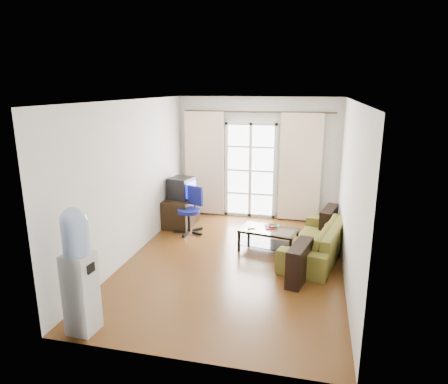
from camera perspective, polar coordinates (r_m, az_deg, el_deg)
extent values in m
plane|color=brown|center=(6.93, 1.38, -9.98)|extent=(5.20, 5.20, 0.00)
plane|color=white|center=(6.29, 1.53, 12.94)|extent=(5.20, 5.20, 0.00)
cube|color=silver|center=(8.99, 4.82, 4.80)|extent=(3.60, 0.02, 2.70)
cube|color=silver|center=(4.09, -6.01, -7.66)|extent=(3.60, 0.02, 2.70)
cube|color=silver|center=(7.05, -13.03, 1.69)|extent=(0.02, 5.20, 2.70)
cube|color=silver|center=(6.38, 17.50, 0.00)|extent=(0.02, 5.20, 2.70)
cube|color=white|center=(9.02, 3.80, 3.08)|extent=(1.01, 0.02, 2.04)
cube|color=white|center=(9.00, 3.78, 3.06)|extent=(1.16, 0.06, 2.15)
cylinder|color=#4C3F2D|center=(8.77, 4.87, 11.34)|extent=(3.30, 0.04, 0.04)
cube|color=#FFECCD|center=(9.15, -2.79, 4.06)|extent=(0.90, 0.07, 2.35)
cube|color=#FFECCD|center=(8.81, 10.81, 3.40)|extent=(0.90, 0.07, 2.35)
cube|color=gray|center=(9.05, 9.61, -1.93)|extent=(0.64, 0.12, 0.64)
imported|color=brown|center=(7.25, 13.01, -6.65)|extent=(2.42, 1.72, 0.60)
cube|color=silver|center=(7.29, 6.40, -5.35)|extent=(1.10, 0.75, 0.01)
cube|color=black|center=(7.39, 6.34, -7.37)|extent=(1.03, 0.68, 0.01)
cube|color=black|center=(7.28, 2.15, -6.99)|extent=(0.05, 0.05, 0.40)
cube|color=black|center=(7.02, 9.45, -8.06)|extent=(0.05, 0.05, 0.40)
cube|color=black|center=(7.73, 3.56, -5.68)|extent=(0.05, 0.05, 0.40)
cube|color=black|center=(7.48, 10.44, -6.62)|extent=(0.05, 0.05, 0.40)
imported|color=#368831|center=(7.38, 7.07, -4.87)|extent=(0.31, 0.31, 0.05)
imported|color=#962E12|center=(7.35, 5.89, -5.04)|extent=(0.28, 0.31, 0.02)
cube|color=black|center=(7.27, 3.96, -5.22)|extent=(0.15, 0.07, 0.02)
cube|color=black|center=(8.61, -6.24, -2.87)|extent=(0.59, 0.85, 0.60)
cube|color=black|center=(8.51, -6.09, 0.60)|extent=(0.54, 0.57, 0.45)
cube|color=#0C19E5|center=(8.40, -4.76, 0.43)|extent=(0.10, 0.38, 0.33)
cube|color=black|center=(8.61, -7.19, 0.74)|extent=(0.21, 0.35, 0.29)
cylinder|color=black|center=(8.19, -5.02, -4.25)|extent=(0.05, 0.05, 0.48)
cylinder|color=navy|center=(8.12, -5.05, -2.73)|extent=(0.45, 0.45, 0.07)
cube|color=navy|center=(8.19, -4.17, -0.51)|extent=(0.36, 0.19, 0.39)
cube|color=silver|center=(5.22, -19.74, -13.44)|extent=(0.35, 0.35, 1.02)
cylinder|color=#91AFE0|center=(4.93, -20.46, -6.08)|extent=(0.31, 0.31, 0.41)
sphere|color=#91AFE0|center=(4.87, -20.67, -3.83)|extent=(0.31, 0.31, 0.31)
cube|color=black|center=(4.98, -18.58, -10.27)|extent=(0.05, 0.13, 0.11)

